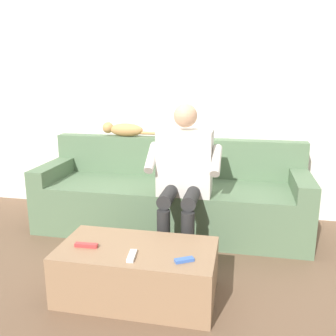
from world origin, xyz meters
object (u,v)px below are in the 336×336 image
at_px(cat_on_backrest, 123,129).
at_px(remote_white, 132,256).
at_px(couch, 171,199).
at_px(remote_red, 86,245).
at_px(coffee_table, 137,272).
at_px(remote_blue, 184,260).
at_px(person_solo_seated, 183,170).

height_order(cat_on_backrest, remote_white, cat_on_backrest).
height_order(couch, remote_red, couch).
relative_size(coffee_table, remote_white, 7.00).
height_order(remote_blue, remote_red, remote_red).
relative_size(remote_blue, remote_white, 0.80).
bearing_deg(remote_blue, coffee_table, 129.79).
distance_m(couch, person_solo_seated, 0.56).
distance_m(coffee_table, person_solo_seated, 0.92).
distance_m(couch, remote_white, 1.26).
bearing_deg(coffee_table, remote_red, 10.83).
relative_size(remote_red, remote_white, 1.03).
xyz_separation_m(remote_blue, remote_white, (0.31, 0.01, -0.00)).
distance_m(coffee_table, remote_red, 0.37).
xyz_separation_m(remote_blue, remote_red, (0.64, -0.06, 0.00)).
bearing_deg(cat_on_backrest, remote_blue, 119.38).
relative_size(couch, coffee_table, 2.43).
bearing_deg(coffee_table, couch, -90.00).
bearing_deg(cat_on_backrest, remote_red, 98.65).
bearing_deg(couch, remote_blue, 104.43).
distance_m(remote_red, remote_white, 0.33).
bearing_deg(cat_on_backrest, remote_white, 109.50).
distance_m(person_solo_seated, remote_red, 1.00).
bearing_deg(person_solo_seated, remote_blue, 99.66).
bearing_deg(cat_on_backrest, person_solo_seated, 137.63).
height_order(couch, remote_blue, couch).
bearing_deg(remote_white, person_solo_seated, 162.63).
distance_m(cat_on_backrest, remote_white, 1.71).
relative_size(coffee_table, remote_red, 6.79).
xyz_separation_m(coffee_table, person_solo_seated, (-0.17, -0.76, 0.49)).
distance_m(cat_on_backrest, remote_blue, 1.83).
relative_size(person_solo_seated, cat_on_backrest, 2.10).
bearing_deg(remote_red, couch, -107.59).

